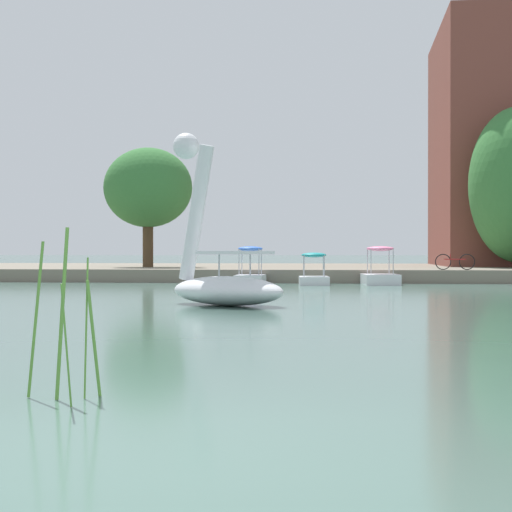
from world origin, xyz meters
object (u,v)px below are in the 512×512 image
Objects in this scene: swan_boat at (221,271)px; pedal_boat_teal at (314,275)px; tree_sapling_by_fence at (148,188)px; bicycle_parked at (455,262)px; pedal_boat_pink at (380,273)px; pedal_boat_blue at (250,273)px.

swan_boat is 2.17× the size of pedal_boat_teal.
swan_boat reaches higher than pedal_boat_teal.
tree_sapling_by_fence is 15.69m from bicycle_parked.
tree_sapling_by_fence reaches higher than swan_boat.
bicycle_parked is (14.42, -5.01, -3.61)m from tree_sapling_by_fence.
pedal_boat_pink is at bearing -152.71° from bicycle_parked.
pedal_boat_teal is 0.34× the size of tree_sapling_by_fence.
pedal_boat_pink reaches higher than bicycle_parked.
tree_sapling_by_fence is (-5.88, 6.67, 4.05)m from pedal_boat_blue.
swan_boat is 0.74× the size of tree_sapling_by_fence.
tree_sapling_by_fence is 3.56× the size of bicycle_parked.
pedal_boat_blue is (-2.63, 0.35, 0.09)m from pedal_boat_teal.
pedal_boat_teal is at bearing -7.51° from pedal_boat_blue.
pedal_boat_blue is 9.78m from tree_sapling_by_fence.
pedal_boat_pink is 1.33× the size of bicycle_parked.
pedal_boat_pink is at bearing -30.78° from tree_sapling_by_fence.
swan_boat is at bearing -86.97° from pedal_boat_blue.
swan_boat is 2.63× the size of bicycle_parked.
bicycle_parked is at bearing 62.55° from swan_boat.
pedal_boat_teal is at bearing 81.62° from swan_boat.
tree_sapling_by_fence is at bearing 160.83° from bicycle_parked.
pedal_boat_blue reaches higher than pedal_boat_teal.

